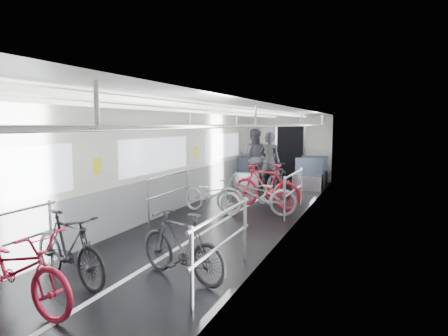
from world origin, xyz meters
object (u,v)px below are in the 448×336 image
object	(u,v)px
bike_right_far	(266,186)
person_seated	(254,158)
bike_left_near	(15,269)
bike_right_near	(182,245)
person_standing	(270,163)
bike_right_mid	(256,194)
bike_aisle	(278,178)
bike_left_mid	(69,248)
bike_left_far	(212,195)

from	to	relation	value
bike_right_far	person_seated	xyz separation A→B (m)	(-1.33, 3.27, 0.40)
bike_left_near	bike_right_near	bearing A→B (deg)	-35.28
person_standing	person_seated	xyz separation A→B (m)	(-0.86, 1.13, 0.03)
bike_right_near	bike_right_mid	bearing A→B (deg)	-159.23
bike_right_far	bike_aisle	distance (m)	2.04
bike_aisle	person_standing	bearing A→B (deg)	162.56
bike_right_near	person_seated	distance (m)	8.27
bike_left_near	bike_right_mid	bearing A→B (deg)	-5.79
bike_aisle	bike_right_mid	bearing A→B (deg)	-83.88
bike_aisle	person_seated	distance (m)	1.74
bike_left_near	bike_left_mid	world-z (taller)	bike_left_mid
bike_left_near	bike_left_far	xyz separation A→B (m)	(0.09, 5.34, -0.05)
bike_right_near	bike_right_mid	distance (m)	3.98
bike_left_near	bike_right_mid	xyz separation A→B (m)	(1.13, 5.46, 0.01)
bike_left_far	bike_aisle	bearing A→B (deg)	-2.70
bike_left_far	person_seated	distance (m)	4.30
bike_right_near	bike_left_far	bearing A→B (deg)	-144.25
bike_right_mid	person_standing	xyz separation A→B (m)	(-0.49, 3.00, 0.44)
bike_left_mid	person_seated	bearing A→B (deg)	18.65
bike_right_near	bike_right_mid	xyz separation A→B (m)	(-0.17, 3.97, 0.02)
bike_aisle	bike_right_near	bearing A→B (deg)	-84.82
bike_right_near	person_standing	world-z (taller)	person_standing
bike_left_near	person_seated	world-z (taller)	person_seated
bike_aisle	person_standing	size ratio (longest dim) A/B	1.02
bike_left_far	bike_aisle	distance (m)	3.14
bike_left_mid	bike_right_far	distance (m)	5.63
person_standing	bike_right_far	bearing A→B (deg)	114.82
person_seated	bike_right_far	bearing A→B (deg)	96.61
bike_right_mid	person_seated	bearing A→B (deg)	-173.50
bike_right_near	bike_aisle	bearing A→B (deg)	-158.55
bike_left_near	bike_left_far	bearing A→B (deg)	4.94
bike_left_near	bike_right_mid	size ratio (longest dim) A/B	0.98
bike_left_mid	bike_left_near	bearing A→B (deg)	-163.34
bike_right_near	person_seated	world-z (taller)	person_seated
bike_left_mid	bike_left_far	distance (m)	4.53
person_seated	bike_right_mid	bearing A→B (deg)	92.43
bike_right_far	person_standing	size ratio (longest dim) A/B	1.00
bike_left_near	bike_left_mid	distance (m)	0.81
person_standing	person_seated	bearing A→B (deg)	-40.75
bike_right_near	person_standing	xyz separation A→B (m)	(-0.66, 6.98, 0.46)
bike_left_near	bike_right_far	xyz separation A→B (m)	(1.12, 6.33, 0.08)
bike_left_near	bike_left_far	distance (m)	5.34
bike_left_near	bike_right_far	world-z (taller)	bike_right_far
bike_left_far	bike_right_mid	world-z (taller)	bike_right_mid
bike_left_far	bike_right_mid	size ratio (longest dim) A/B	0.88
bike_right_far	bike_aisle	size ratio (longest dim) A/B	0.98
bike_right_near	bike_right_far	distance (m)	4.85
bike_right_near	bike_right_far	world-z (taller)	bike_right_far
bike_right_mid	person_seated	xyz separation A→B (m)	(-1.35, 4.14, 0.47)
bike_left_mid	bike_right_far	size ratio (longest dim) A/B	0.86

